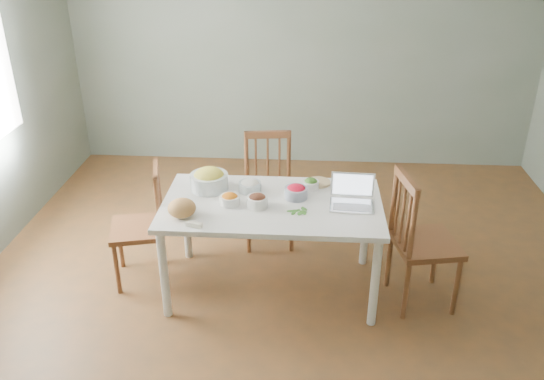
# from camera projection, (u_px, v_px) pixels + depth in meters

# --- Properties ---
(floor) EXTENTS (5.00, 5.00, 0.00)m
(floor) POSITION_uv_depth(u_px,v_px,m) (295.00, 290.00, 4.27)
(floor) COLOR #523922
(floor) RESTS_ON ground
(wall_back) EXTENTS (5.00, 0.00, 2.70)m
(wall_back) POSITION_uv_depth(u_px,v_px,m) (304.00, 43.00, 5.90)
(wall_back) COLOR #5D6B5A
(wall_back) RESTS_ON ground
(dining_table) EXTENTS (1.56, 0.88, 0.73)m
(dining_table) POSITION_uv_depth(u_px,v_px,m) (272.00, 246.00, 4.15)
(dining_table) COLOR white
(dining_table) RESTS_ON floor
(chair_far) EXTENTS (0.47, 0.45, 0.95)m
(chair_far) POSITION_uv_depth(u_px,v_px,m) (269.00, 192.00, 4.70)
(chair_far) COLOR brown
(chair_far) RESTS_ON floor
(chair_left) EXTENTS (0.48, 0.49, 0.93)m
(chair_left) POSITION_uv_depth(u_px,v_px,m) (137.00, 226.00, 4.22)
(chair_left) COLOR brown
(chair_left) RESTS_ON floor
(chair_right) EXTENTS (0.51, 0.52, 1.02)m
(chair_right) POSITION_uv_depth(u_px,v_px,m) (426.00, 240.00, 3.95)
(chair_right) COLOR brown
(chair_right) RESTS_ON floor
(bread_boule) EXTENTS (0.25, 0.25, 0.12)m
(bread_boule) POSITION_uv_depth(u_px,v_px,m) (182.00, 208.00, 3.78)
(bread_boule) COLOR #A97548
(bread_boule) RESTS_ON dining_table
(butter_stick) EXTENTS (0.12, 0.06, 0.03)m
(butter_stick) POSITION_uv_depth(u_px,v_px,m) (194.00, 225.00, 3.67)
(butter_stick) COLOR beige
(butter_stick) RESTS_ON dining_table
(bowl_squash) EXTENTS (0.36, 0.36, 0.16)m
(bowl_squash) POSITION_uv_depth(u_px,v_px,m) (209.00, 179.00, 4.14)
(bowl_squash) COLOR yellow
(bowl_squash) RESTS_ON dining_table
(bowl_carrot) EXTENTS (0.17, 0.17, 0.08)m
(bowl_carrot) POSITION_uv_depth(u_px,v_px,m) (230.00, 199.00, 3.95)
(bowl_carrot) COLOR orange
(bowl_carrot) RESTS_ON dining_table
(bowl_onion) EXTENTS (0.21, 0.21, 0.09)m
(bowl_onion) POSITION_uv_depth(u_px,v_px,m) (250.00, 186.00, 4.13)
(bowl_onion) COLOR white
(bowl_onion) RESTS_ON dining_table
(bowl_mushroom) EXTENTS (0.16, 0.16, 0.10)m
(bowl_mushroom) POSITION_uv_depth(u_px,v_px,m) (257.00, 201.00, 3.90)
(bowl_mushroom) COLOR #492218
(bowl_mushroom) RESTS_ON dining_table
(bowl_redpep) EXTENTS (0.20, 0.20, 0.10)m
(bowl_redpep) POSITION_uv_depth(u_px,v_px,m) (296.00, 191.00, 4.03)
(bowl_redpep) COLOR red
(bowl_redpep) RESTS_ON dining_table
(bowl_broccoli) EXTENTS (0.13, 0.13, 0.08)m
(bowl_broccoli) POSITION_uv_depth(u_px,v_px,m) (311.00, 183.00, 4.18)
(bowl_broccoli) COLOR #183F0F
(bowl_broccoli) RESTS_ON dining_table
(flatbread) EXTENTS (0.21, 0.21, 0.02)m
(flatbread) POSITION_uv_depth(u_px,v_px,m) (318.00, 182.00, 4.26)
(flatbread) COLOR tan
(flatbread) RESTS_ON dining_table
(basil_bunch) EXTENTS (0.17, 0.17, 0.02)m
(basil_bunch) POSITION_uv_depth(u_px,v_px,m) (297.00, 210.00, 3.86)
(basil_bunch) COLOR #265D15
(basil_bunch) RESTS_ON dining_table
(laptop) EXTENTS (0.32, 0.27, 0.21)m
(laptop) POSITION_uv_depth(u_px,v_px,m) (353.00, 193.00, 3.88)
(laptop) COLOR silver
(laptop) RESTS_ON dining_table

